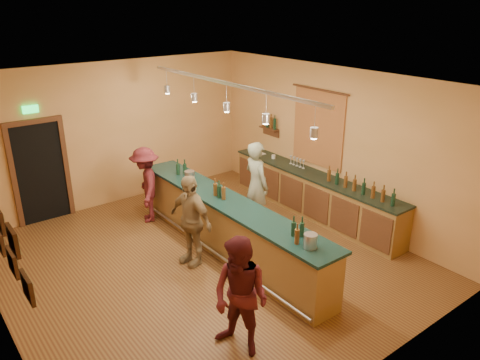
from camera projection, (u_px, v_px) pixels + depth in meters
floor at (204, 261)px, 8.44m from camera, size 7.00×7.00×0.00m
ceiling at (198, 83)px, 7.28m from camera, size 6.50×7.00×0.02m
wall_back at (115, 134)px, 10.44m from camera, size 6.50×0.02×3.20m
wall_front at (370, 267)px, 5.27m from camera, size 6.50×0.02×3.20m
wall_right at (332, 144)px, 9.70m from camera, size 0.02×7.00×3.20m
doorway at (40, 170)px, 9.63m from camera, size 1.15×0.09×2.48m
tapestry at (318, 129)px, 9.90m from camera, size 0.03×1.40×1.60m
bottle_shelf at (269, 123)px, 11.04m from camera, size 0.17×0.55×0.54m
picture_grid at (1, 231)px, 5.36m from camera, size 0.06×2.20×0.70m
back_counter at (313, 194)px, 10.08m from camera, size 0.60×4.55×1.27m
tasting_bar at (228, 223)px, 8.53m from camera, size 0.73×5.10×1.38m
pendant_track at (226, 93)px, 7.67m from camera, size 0.11×4.60×0.50m
bartender at (256, 185)px, 9.46m from camera, size 0.48×0.69×1.81m
customer_a at (241, 297)px, 6.03m from camera, size 0.84×0.96×1.67m
customer_b at (190, 220)px, 8.12m from camera, size 0.58×1.03×1.67m
customer_c at (146, 185)px, 9.73m from camera, size 0.96×1.19×1.61m
bar_stool at (192, 181)px, 10.51m from camera, size 0.36×0.36×0.74m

